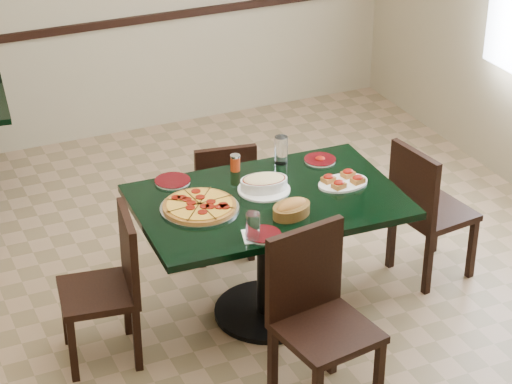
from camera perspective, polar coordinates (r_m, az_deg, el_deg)
name	(u,v)px	position (r m, az deg, el deg)	size (l,w,h in m)	color
floor	(230,324)	(5.67, -1.51, -7.57)	(5.50, 5.50, 0.00)	#907253
room_shell	(267,13)	(6.94, 0.63, 10.17)	(5.50, 5.50, 5.50)	white
main_table	(268,228)	(5.45, 0.69, -2.05)	(1.46, 0.97, 0.75)	black
chair_far	(223,194)	(6.07, -1.92, -0.14)	(0.43, 0.43, 0.79)	black
chair_near	(317,310)	(4.88, 3.49, -6.76)	(0.49, 0.49, 0.93)	black
chair_right	(425,206)	(5.93, 9.63, -0.79)	(0.45, 0.45, 0.86)	black
chair_left	(112,280)	(5.24, -8.25, -5.02)	(0.45, 0.45, 0.84)	black
pepperoni_pizza	(199,206)	(5.26, -3.25, -0.81)	(0.42, 0.42, 0.04)	silver
lasagna_casserole	(264,183)	(5.42, 0.46, 0.51)	(0.29, 0.29, 0.09)	white
bread_basket	(291,209)	(5.19, 2.04, -0.96)	(0.26, 0.21, 0.09)	brown
bruschetta_platter	(343,181)	(5.52, 5.00, 0.66)	(0.30, 0.22, 0.05)	white
side_plate_near	(263,235)	(5.02, 0.42, -2.45)	(0.18, 0.18, 0.02)	white
side_plate_far_r	(320,160)	(5.77, 3.68, 1.85)	(0.18, 0.18, 0.03)	white
side_plate_far_l	(173,181)	(5.55, -4.79, 0.63)	(0.20, 0.20, 0.02)	white
napkin_setting	(257,236)	(5.02, 0.06, -2.52)	(0.17, 0.17, 0.01)	white
water_glass_a	(281,150)	(5.71, 1.44, 2.42)	(0.08, 0.08, 0.16)	white
water_glass_b	(253,227)	(4.94, -0.18, -2.02)	(0.07, 0.07, 0.15)	white
pepper_shaker	(235,163)	(5.64, -1.20, 1.69)	(0.06, 0.06, 0.10)	#BB3C13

